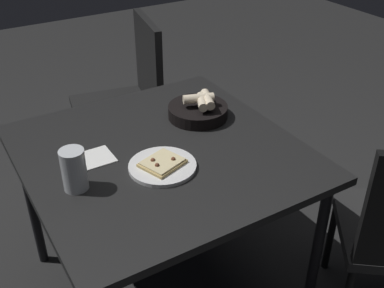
{
  "coord_description": "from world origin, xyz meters",
  "views": [
    {
      "loc": [
        0.65,
        1.29,
        1.62
      ],
      "look_at": [
        -0.08,
        0.08,
        0.75
      ],
      "focal_mm": 44.08,
      "sensor_mm": 36.0,
      "label": 1
    }
  ],
  "objects_px": {
    "pizza_plate": "(162,165)",
    "beer_glass": "(74,172)",
    "dining_table": "(162,164)",
    "bread_basket": "(198,110)",
    "chair_far": "(130,93)"
  },
  "relations": [
    {
      "from": "pizza_plate",
      "to": "beer_glass",
      "type": "xyz_separation_m",
      "value": [
        0.29,
        -0.04,
        0.05
      ]
    },
    {
      "from": "dining_table",
      "to": "bread_basket",
      "type": "xyz_separation_m",
      "value": [
        -0.25,
        -0.14,
        0.09
      ]
    },
    {
      "from": "dining_table",
      "to": "beer_glass",
      "type": "height_order",
      "value": "beer_glass"
    },
    {
      "from": "bread_basket",
      "to": "chair_far",
      "type": "distance_m",
      "value": 0.75
    },
    {
      "from": "chair_far",
      "to": "pizza_plate",
      "type": "bearing_deg",
      "value": 72.42
    },
    {
      "from": "pizza_plate",
      "to": "beer_glass",
      "type": "distance_m",
      "value": 0.3
    },
    {
      "from": "bread_basket",
      "to": "dining_table",
      "type": "bearing_deg",
      "value": 30.09
    },
    {
      "from": "bread_basket",
      "to": "beer_glass",
      "type": "height_order",
      "value": "beer_glass"
    },
    {
      "from": "dining_table",
      "to": "chair_far",
      "type": "xyz_separation_m",
      "value": [
        -0.26,
        -0.86,
        -0.13
      ]
    },
    {
      "from": "dining_table",
      "to": "chair_far",
      "type": "distance_m",
      "value": 0.91
    },
    {
      "from": "beer_glass",
      "to": "chair_far",
      "type": "relative_size",
      "value": 0.16
    },
    {
      "from": "dining_table",
      "to": "pizza_plate",
      "type": "distance_m",
      "value": 0.14
    },
    {
      "from": "pizza_plate",
      "to": "beer_glass",
      "type": "height_order",
      "value": "beer_glass"
    },
    {
      "from": "dining_table",
      "to": "beer_glass",
      "type": "xyz_separation_m",
      "value": [
        0.34,
        0.06,
        0.12
      ]
    },
    {
      "from": "bread_basket",
      "to": "beer_glass",
      "type": "distance_m",
      "value": 0.62
    }
  ]
}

